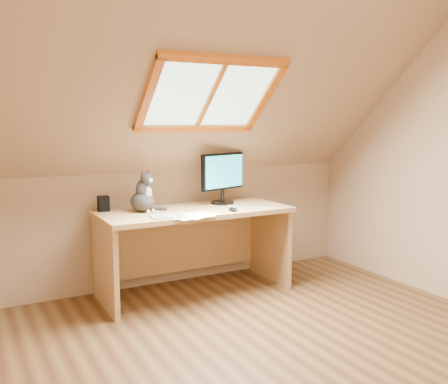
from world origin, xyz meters
TOP-DOWN VIEW (x-y plane):
  - ground at (0.00, 0.00)m, footprint 3.50×3.50m
  - room_shell at (0.00, -0.09)m, footprint 3.52×3.52m
  - desk at (0.02, 1.45)m, footprint 1.57×0.69m
  - monitor at (0.35, 1.49)m, footprint 0.47×0.20m
  - cat at (-0.39, 1.46)m, footprint 0.26×0.28m
  - desk_speaker at (-0.66, 1.63)m, footprint 0.09×0.09m
  - graphics_tablet at (-0.30, 1.16)m, footprint 0.29×0.23m
  - mouse at (0.25, 1.14)m, footprint 0.06×0.10m
  - papers at (-0.08, 1.12)m, footprint 0.35×0.30m
  - cables at (0.47, 1.26)m, footprint 0.51×0.26m

SIDE VIEW (x-z plane):
  - ground at x=0.00m, z-range 0.00..0.00m
  - desk at x=0.02m, z-range 0.14..0.85m
  - papers at x=-0.08m, z-range 0.71..0.72m
  - cables at x=0.47m, z-range 0.71..0.72m
  - graphics_tablet at x=-0.30m, z-range 0.71..0.73m
  - mouse at x=0.25m, z-range 0.71..0.75m
  - desk_speaker at x=-0.66m, z-range 0.71..0.84m
  - cat at x=-0.39m, z-range 0.66..1.01m
  - monitor at x=0.35m, z-range 0.75..1.19m
  - room_shell at x=0.00m, z-range 0.23..2.64m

